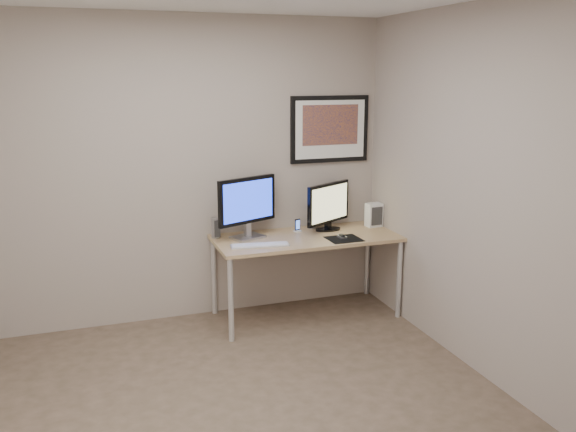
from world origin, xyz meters
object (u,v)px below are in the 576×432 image
desk (306,244)px  framed_art (330,129)px  speaker_right (312,217)px  phone_dock (297,225)px  monitor_tv (328,205)px  speaker_left (215,228)px  keyboard (260,245)px  monitor_large (247,205)px  fan_unit (374,215)px

desk → framed_art: size_ratio=2.13×
desk → speaker_right: size_ratio=7.96×
phone_dock → framed_art: bearing=3.8°
monitor_tv → speaker_left: 1.03m
desk → keyboard: 0.50m
monitor_large → phone_dock: size_ratio=4.72×
speaker_left → speaker_right: bearing=-10.2°
framed_art → phone_dock: bearing=-157.1°
fan_unit → monitor_large: bearing=176.8°
speaker_left → fan_unit: bearing=-16.6°
monitor_tv → fan_unit: (0.46, -0.00, -0.12)m
desk → speaker_left: speaker_left is taller
desk → monitor_large: (-0.50, 0.11, 0.36)m
monitor_tv → keyboard: 0.81m
monitor_large → fan_unit: 1.23m
monitor_tv → fan_unit: size_ratio=2.29×
speaker_left → keyboard: speaker_left is taller
monitor_large → fan_unit: size_ratio=2.54×
keyboard → monitor_tv: bearing=30.0°
speaker_right → monitor_large: bearing=176.8°
framed_art → keyboard: bearing=-149.0°
desk → phone_dock: size_ratio=13.65×
desk → monitor_large: 0.62m
monitor_tv → phone_dock: bearing=140.2°
speaker_left → monitor_tv: bearing=-18.1°
fan_unit → speaker_right: bearing=162.4°
fan_unit → phone_dock: bearing=171.8°
phone_dock → keyboard: bearing=-162.3°
framed_art → fan_unit: bearing=-29.1°
monitor_large → monitor_tv: (0.76, 0.02, -0.06)m
desk → monitor_tv: (0.26, 0.13, 0.30)m
speaker_left → phone_dock: speaker_left is taller
phone_dock → speaker_right: bearing=7.2°
desk → speaker_right: bearing=59.5°
desk → keyboard: size_ratio=3.31×
monitor_large → phone_dock: monitor_large is taller
speaker_left → phone_dock: bearing=-16.0°
desk → fan_unit: fan_unit is taller
monitor_large → keyboard: (0.03, -0.27, -0.29)m
monitor_large → keyboard: size_ratio=1.15×
keyboard → fan_unit: (1.19, 0.29, 0.10)m
phone_dock → fan_unit: fan_unit is taller
framed_art → monitor_large: (-0.85, -0.23, -0.60)m
monitor_large → keyboard: monitor_large is taller
speaker_right → keyboard: speaker_right is taller
speaker_right → monitor_tv: bearing=-68.2°
monitor_tv → speaker_right: (-0.11, 0.13, -0.13)m
monitor_large → phone_dock: (0.48, 0.07, -0.24)m
keyboard → monitor_large: bearing=104.9°
monitor_tv → framed_art: bearing=37.2°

